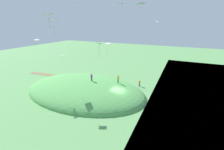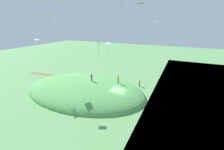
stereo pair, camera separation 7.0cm
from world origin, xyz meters
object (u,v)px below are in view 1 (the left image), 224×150
Objects in this scene: person_with_child at (139,82)px; kite_5 at (48,15)px; kite_2 at (98,44)px; kite_7 at (61,56)px; kite_6 at (140,4)px; kite_10 at (37,40)px; person_watching_kites at (92,76)px; kite_1 at (41,17)px; kite_3 at (120,4)px; person_near_shore at (118,78)px; kite_8 at (108,44)px; kite_12 at (76,0)px; kite_11 at (157,22)px; kite_9 at (55,21)px.

person_with_child is 26.46m from kite_5.
kite_7 is (11.65, -6.13, -3.50)m from kite_2.
kite_10 is (19.54, 1.91, -5.68)m from kite_6.
kite_6 reaches higher than person_watching_kites.
kite_2 is 1.09× the size of kite_7.
kite_1 is 15.48m from kite_3.
person_near_shore is 0.98× the size of kite_8.
person_watching_kites is 0.94× the size of kite_2.
kite_1 is 1.13× the size of kite_5.
person_watching_kites is at bearing -28.43° from kite_8.
kite_7 is at bearing 9.07° from kite_8.
kite_12 is (-8.20, -0.06, 2.42)m from kite_1.
kite_7 is 0.95× the size of kite_11.
kite_3 is 1.22× the size of kite_11.
kite_7 is 5.96m from kite_10.
kite_5 is at bearing 68.01° from kite_11.
kite_7 is at bearing -27.76° from kite_2.
person_watching_kites is at bearing -15.66° from kite_6.
kite_7 is (-4.58, 0.77, -6.85)m from kite_1.
person_watching_kites is 1.43× the size of kite_10.
kite_8 is at bearing 41.90° from kite_3.
kite_6 is 6.04m from kite_11.
kite_11 reaches higher than kite_10.
kite_12 is (0.41, -5.55, 3.16)m from kite_9.
kite_9 is 16.48m from kite_11.
person_near_shore is 0.88× the size of kite_3.
person_watching_kites is 16.58m from kite_11.
kite_12 is at bearing 25.74° from kite_11.
person_near_shore is 17.80m from kite_10.
kite_9 reaches higher than person_watching_kites.
person_watching_kites is 12.76m from kite_10.
kite_7 is 9.98m from kite_12.
kite_1 reaches higher than kite_2.
kite_10 is at bearing 58.43° from kite_1.
kite_6 is 1.51× the size of kite_10.
kite_8 is at bearing -99.54° from person_watching_kites.
kite_9 is at bearing 31.34° from kite_6.
kite_1 is (8.19, 3.68, 11.90)m from person_watching_kites.
kite_6 is 0.94× the size of kite_8.
kite_10 is (5.32, 0.43, 2.65)m from kite_7.
kite_3 reaches higher than kite_9.
kite_9 reaches higher than kite_2.
person_near_shore is at bearing -64.85° from kite_3.
kite_2 reaches higher than person_watching_kites.
kite_11 is at bearing -107.42° from kite_6.
kite_7 is (10.66, 2.83, -8.58)m from kite_3.
person_with_child is 0.95× the size of kite_11.
kite_5 is 7.54m from kite_9.
kite_1 is at bearing 16.26° from kite_11.
kite_11 reaches higher than kite_8.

